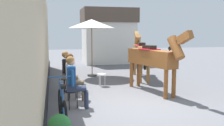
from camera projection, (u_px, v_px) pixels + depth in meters
ground_plane at (111, 84)px, 9.72m from camera, size 40.00×40.00×0.00m
pub_facade_wall at (40, 48)px, 7.49m from camera, size 0.34×14.00×3.40m
distant_cottage at (108, 35)px, 16.32m from camera, size 3.40×2.60×3.50m
seated_visitor_near at (74, 80)px, 6.51m from camera, size 0.61×0.49×1.39m
seated_visitor_middle at (73, 74)px, 7.34m from camera, size 0.61×0.48×1.39m
seated_visitor_far at (68, 70)px, 8.21m from camera, size 0.61×0.49×1.39m
saddled_horse_near at (153, 58)px, 8.22m from camera, size 1.01×2.94×2.06m
saddled_horse_far at (141, 52)px, 10.85m from camera, size 0.90×2.96×2.06m
leaning_bicycle at (62, 109)px, 5.26m from camera, size 0.50×1.76×1.02m
cafe_parasol at (92, 24)px, 11.18m from camera, size 2.10×2.10×2.58m
spare_stool_white at (101, 75)px, 9.30m from camera, size 0.32×0.32×0.46m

